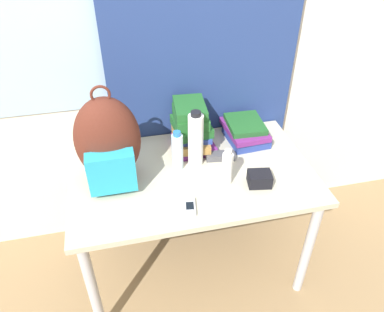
# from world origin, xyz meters

# --- Properties ---
(wall_back) EXTENTS (6.00, 0.06, 2.50)m
(wall_back) POSITION_xyz_m (-0.00, 0.82, 1.25)
(wall_back) COLOR silver
(wall_back) RESTS_ON ground_plane
(curtain_blue) EXTENTS (1.02, 0.04, 2.50)m
(curtain_blue) POSITION_xyz_m (0.15, 0.76, 1.25)
(curtain_blue) COLOR navy
(curtain_blue) RESTS_ON ground_plane
(desk) EXTENTS (1.20, 0.73, 0.71)m
(desk) POSITION_xyz_m (0.00, 0.37, 0.62)
(desk) COLOR #B7B299
(desk) RESTS_ON ground_plane
(backpack) EXTENTS (0.30, 0.28, 0.49)m
(backpack) POSITION_xyz_m (-0.38, 0.41, 0.92)
(backpack) COLOR #512319
(backpack) RESTS_ON desk
(book_stack_left) EXTENTS (0.23, 0.28, 0.26)m
(book_stack_left) POSITION_xyz_m (0.05, 0.58, 0.83)
(book_stack_left) COLOR #6B2370
(book_stack_left) RESTS_ON desk
(book_stack_center) EXTENTS (0.22, 0.29, 0.11)m
(book_stack_center) POSITION_xyz_m (0.35, 0.58, 0.76)
(book_stack_center) COLOR navy
(book_stack_center) RESTS_ON desk
(water_bottle) EXTENTS (0.06, 0.06, 0.22)m
(water_bottle) POSITION_xyz_m (-0.06, 0.42, 0.81)
(water_bottle) COLOR silver
(water_bottle) RESTS_ON desk
(sports_bottle) EXTENTS (0.08, 0.08, 0.30)m
(sports_bottle) POSITION_xyz_m (0.03, 0.44, 0.85)
(sports_bottle) COLOR white
(sports_bottle) RESTS_ON desk
(sunscreen_bottle) EXTENTS (0.05, 0.05, 0.19)m
(sunscreen_bottle) POSITION_xyz_m (0.14, 0.25, 0.80)
(sunscreen_bottle) COLOR white
(sunscreen_bottle) RESTS_ON desk
(cell_phone) EXTENTS (0.07, 0.11, 0.02)m
(cell_phone) POSITION_xyz_m (-0.07, 0.12, 0.72)
(cell_phone) COLOR #B7BCC6
(cell_phone) RESTS_ON desk
(sunglasses_case) EXTENTS (0.16, 0.08, 0.04)m
(sunglasses_case) POSITION_xyz_m (0.17, 0.44, 0.73)
(sunglasses_case) COLOR #47474C
(sunglasses_case) RESTS_ON desk
(camera_pouch) EXTENTS (0.12, 0.10, 0.07)m
(camera_pouch) POSITION_xyz_m (0.29, 0.21, 0.74)
(camera_pouch) COLOR black
(camera_pouch) RESTS_ON desk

